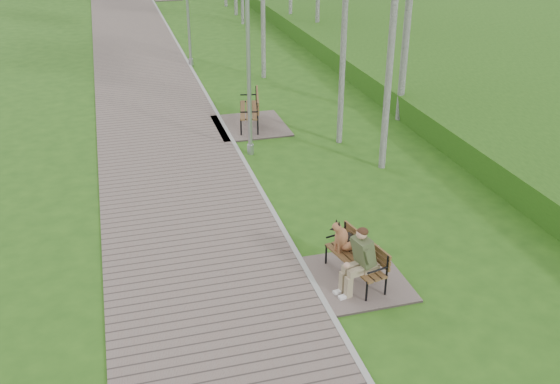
{
  "coord_description": "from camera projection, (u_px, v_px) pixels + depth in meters",
  "views": [
    {
      "loc": [
        -2.96,
        -12.58,
        6.23
      ],
      "look_at": [
        -0.13,
        -2.46,
        1.0
      ],
      "focal_mm": 40.0,
      "sensor_mm": 36.0,
      "label": 1
    }
  ],
  "objects": [
    {
      "name": "ground",
      "position": [
        257.0,
        184.0,
        14.33
      ],
      "size": [
        120.0,
        120.0,
        0.0
      ],
      "primitive_type": "plane",
      "color": "#275216",
      "rests_on": "ground"
    },
    {
      "name": "walkway",
      "position": [
        127.0,
        16.0,
        32.45
      ],
      "size": [
        3.5,
        67.0,
        0.04
      ],
      "primitive_type": "cube",
      "color": "#73645D",
      "rests_on": "ground"
    },
    {
      "name": "kerb",
      "position": [
        160.0,
        14.0,
        32.86
      ],
      "size": [
        0.1,
        67.0,
        0.05
      ],
      "primitive_type": "cube",
      "color": "#999993",
      "rests_on": "ground"
    },
    {
      "name": "embankment",
      "position": [
        382.0,
        8.0,
        34.47
      ],
      "size": [
        14.0,
        70.0,
        1.6
      ],
      "primitive_type": "cube",
      "color": "#3E781E",
      "rests_on": "ground"
    },
    {
      "name": "bench_main",
      "position": [
        354.0,
        263.0,
        10.66
      ],
      "size": [
        1.64,
        1.82,
        1.43
      ],
      "color": "#73645D",
      "rests_on": "ground"
    },
    {
      "name": "bench_second",
      "position": [
        249.0,
        119.0,
        17.65
      ],
      "size": [
        1.96,
        2.18,
        1.2
      ],
      "color": "#73645D",
      "rests_on": "ground"
    },
    {
      "name": "lamp_post_near",
      "position": [
        249.0,
        75.0,
        15.03
      ],
      "size": [
        0.17,
        0.17,
        4.43
      ],
      "color": "#9EA0A6",
      "rests_on": "ground"
    },
    {
      "name": "lamp_post_second",
      "position": [
        188.0,
        8.0,
        22.71
      ],
      "size": [
        0.18,
        0.18,
        4.55
      ],
      "color": "#9EA0A6",
      "rests_on": "ground"
    }
  ]
}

